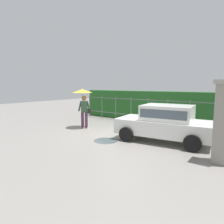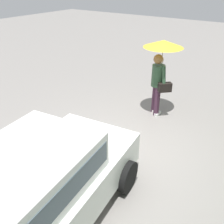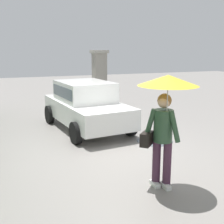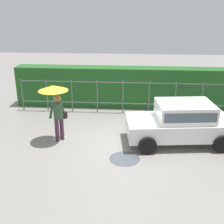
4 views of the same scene
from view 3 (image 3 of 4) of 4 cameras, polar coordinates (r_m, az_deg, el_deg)
name	(u,v)px [view 3 (image 3 of 4)]	position (r m, az deg, el deg)	size (l,w,h in m)	color
ground_plane	(113,149)	(7.47, 0.15, -7.25)	(40.00, 40.00, 0.00)	gray
car	(86,103)	(9.23, -5.11, 1.68)	(3.89, 2.22, 1.48)	white
pedestrian	(165,105)	(5.15, 10.24, 1.34)	(1.03, 1.03, 2.06)	#47283D
gate_pillar	(99,81)	(11.64, -2.45, 6.09)	(0.60, 0.60, 2.42)	gray
puddle_near	(155,141)	(8.20, 8.28, -5.57)	(0.99, 0.99, 0.00)	#4C545B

